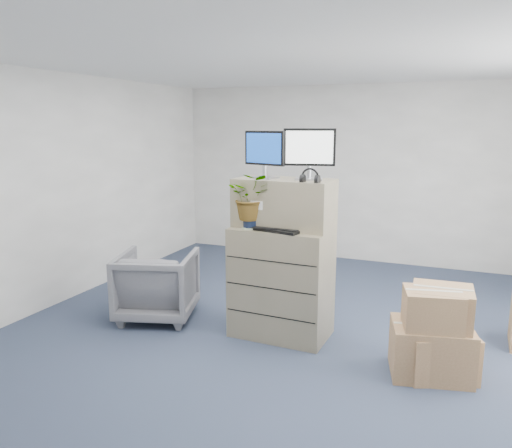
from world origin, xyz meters
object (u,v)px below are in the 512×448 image
(filing_cabinet_lower, at_px, (281,282))
(monitor_left, at_px, (264,152))
(keyboard, at_px, (276,230))
(potted_plant, at_px, (251,203))
(monitor_right, at_px, (309,151))
(water_bottle, at_px, (289,215))
(office_chair, at_px, (157,282))

(filing_cabinet_lower, xyz_separation_m, monitor_left, (-0.21, 0.03, 1.33))
(keyboard, xyz_separation_m, potted_plant, (-0.28, 0.03, 0.25))
(monitor_left, relative_size, monitor_right, 0.95)
(water_bottle, bearing_deg, potted_plant, -151.32)
(monitor_left, distance_m, monitor_right, 0.46)
(keyboard, xyz_separation_m, water_bottle, (0.06, 0.21, 0.11))
(monitor_right, distance_m, water_bottle, 0.68)
(filing_cabinet_lower, height_order, office_chair, filing_cabinet_lower)
(keyboard, relative_size, water_bottle, 2.03)
(monitor_left, height_order, keyboard, monitor_left)
(monitor_right, height_order, keyboard, monitor_right)
(monitor_left, height_order, potted_plant, monitor_left)
(keyboard, bearing_deg, office_chair, -170.20)
(monitor_left, xyz_separation_m, office_chair, (-1.26, -0.13, -1.48))
(water_bottle, relative_size, potted_plant, 0.47)
(potted_plant, bearing_deg, filing_cabinet_lower, 25.98)
(office_chair, bearing_deg, filing_cabinet_lower, 166.41)
(filing_cabinet_lower, relative_size, office_chair, 1.35)
(monitor_left, xyz_separation_m, monitor_right, (0.46, 0.02, 0.01))
(monitor_right, relative_size, office_chair, 0.59)
(office_chair, bearing_deg, monitor_left, 168.60)
(filing_cabinet_lower, bearing_deg, potted_plant, -151.92)
(monitor_right, bearing_deg, keyboard, -152.26)
(monitor_left, height_order, monitor_right, monitor_right)
(keyboard, distance_m, water_bottle, 0.25)
(monitor_right, relative_size, potted_plant, 0.92)
(monitor_right, height_order, water_bottle, monitor_right)
(filing_cabinet_lower, distance_m, potted_plant, 0.89)
(monitor_right, distance_m, potted_plant, 0.77)
(filing_cabinet_lower, height_order, potted_plant, potted_plant)
(monitor_left, distance_m, keyboard, 0.80)
(monitor_right, bearing_deg, filing_cabinet_lower, 179.42)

